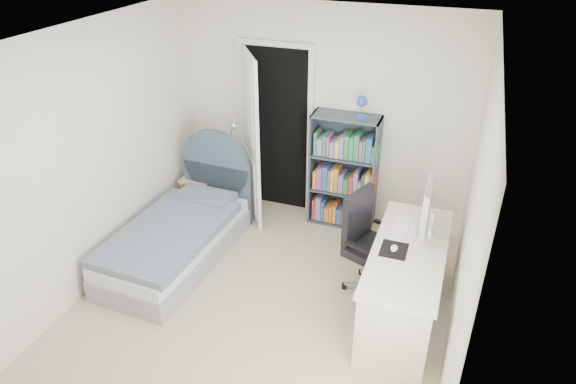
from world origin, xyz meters
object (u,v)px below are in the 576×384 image
(floor_lamp, at_px, (235,180))
(bookcase, at_px, (345,175))
(desk, at_px, (405,280))
(bed, at_px, (180,235))
(office_chair, at_px, (367,239))
(nightstand, at_px, (198,184))

(floor_lamp, height_order, bookcase, bookcase)
(floor_lamp, relative_size, desk, 0.80)
(bed, height_order, office_chair, bed)
(bed, distance_m, office_chair, 2.01)
(desk, bearing_deg, floor_lamp, 153.77)
(floor_lamp, height_order, desk, desk)
(bookcase, relative_size, office_chair, 1.53)
(bookcase, xyz_separation_m, office_chair, (0.50, -1.10, -0.05))
(floor_lamp, relative_size, office_chair, 1.19)
(bookcase, bearing_deg, nightstand, -169.84)
(floor_lamp, distance_m, bookcase, 1.30)
(bookcase, distance_m, office_chair, 1.21)
(desk, bearing_deg, bed, 176.90)
(nightstand, bearing_deg, office_chair, -19.21)
(floor_lamp, relative_size, bookcase, 0.77)
(bed, relative_size, desk, 1.23)
(bed, distance_m, floor_lamp, 1.00)
(office_chair, bearing_deg, bed, -175.35)
(bed, bearing_deg, floor_lamp, 76.86)
(floor_lamp, bearing_deg, bookcase, 14.38)
(nightstand, height_order, office_chair, office_chair)
(nightstand, bearing_deg, desk, -21.89)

